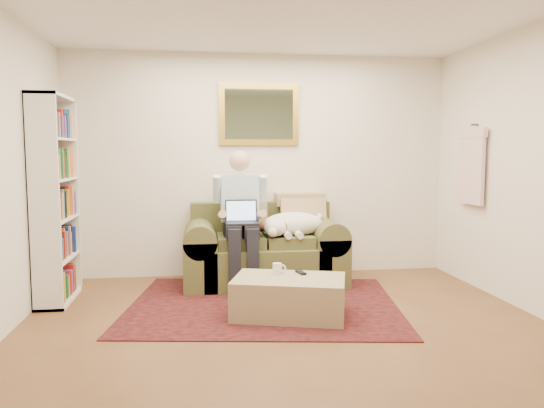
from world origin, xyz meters
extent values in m
cube|color=brown|center=(0.00, 0.00, 0.00)|extent=(4.50, 5.00, 0.01)
cube|color=white|center=(0.00, 2.50, 1.30)|extent=(4.50, 0.01, 2.60)
cube|color=black|center=(-0.12, 1.17, 0.01)|extent=(2.80, 2.37, 0.01)
cube|color=#494926|center=(-0.01, 1.99, 0.22)|extent=(1.33, 0.85, 0.43)
cube|color=#494926|center=(-0.01, 2.36, 0.66)|extent=(1.61, 0.19, 0.44)
cube|color=#494926|center=(-0.71, 1.99, 0.27)|extent=(0.35, 0.85, 0.89)
cube|color=#494926|center=(0.69, 1.99, 0.27)|extent=(0.35, 0.85, 0.89)
cube|color=#494926|center=(-0.27, 1.93, 0.50)|extent=(0.51, 0.58, 0.12)
cube|color=#494926|center=(0.25, 1.93, 0.50)|extent=(0.51, 0.58, 0.12)
cube|color=black|center=(-0.27, 1.74, 0.72)|extent=(0.34, 0.24, 0.02)
cube|color=black|center=(-0.27, 1.86, 0.84)|extent=(0.34, 0.06, 0.24)
cube|color=#99BFF2|center=(-0.27, 1.85, 0.84)|extent=(0.31, 0.05, 0.20)
cube|color=tan|center=(0.07, 0.78, 0.18)|extent=(1.10, 0.87, 0.35)
cylinder|color=white|center=(-0.02, 0.93, 0.40)|extent=(0.08, 0.08, 0.10)
cube|color=black|center=(0.20, 0.92, 0.36)|extent=(0.08, 0.16, 0.02)
cube|color=gold|center=(-0.01, 2.48, 1.90)|extent=(0.94, 0.04, 0.72)
cube|color=gray|center=(-0.01, 2.46, 1.90)|extent=(0.80, 0.01, 0.58)
camera|label=1|loc=(-0.71, -3.75, 1.46)|focal=35.00mm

